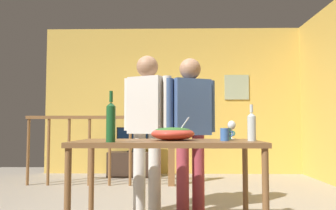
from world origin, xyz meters
The scene contains 14 objects.
back_wall centered at (0.00, 2.96, 1.42)m, with size 5.03×0.10×2.84m, color gold.
framed_picture centered at (1.23, 2.90, 1.67)m, with size 0.47×0.03×0.48m, color #97A487.
stair_railing centered at (-0.79, 1.62, 0.65)m, with size 2.33×0.10×1.13m.
tv_console centered at (-0.75, 2.61, 0.22)m, with size 0.90×0.40×0.44m, color #38281E.
flat_screen_tv centered at (-0.75, 2.57, 0.71)m, with size 0.59×0.12×0.45m.
serving_table centered at (-0.04, -0.73, 0.72)m, with size 1.53×0.78×0.80m.
salad_bowl centered at (0.01, -0.71, 0.86)m, with size 0.37×0.37×0.20m.
wine_glass centered at (0.56, -0.43, 0.92)m, with size 0.08×0.08×0.17m.
wine_bottle_clear centered at (0.65, -0.83, 0.92)m, with size 0.07×0.07×0.30m.
wine_bottle_green centered at (-0.45, -1.04, 0.96)m, with size 0.07×0.07×0.39m.
mug_teal centered at (0.49, -0.58, 0.85)m, with size 0.11×0.08×0.10m.
mug_blue centered at (0.44, -0.80, 0.85)m, with size 0.11×0.07×0.10m.
person_standing_left centered at (-0.26, -0.04, 0.98)m, with size 0.51×0.35×1.67m.
person_standing_right centered at (0.19, -0.04, 0.97)m, with size 0.54×0.36×1.64m.
Camera 1 is at (0.03, -3.52, 0.92)m, focal length 35.36 mm.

